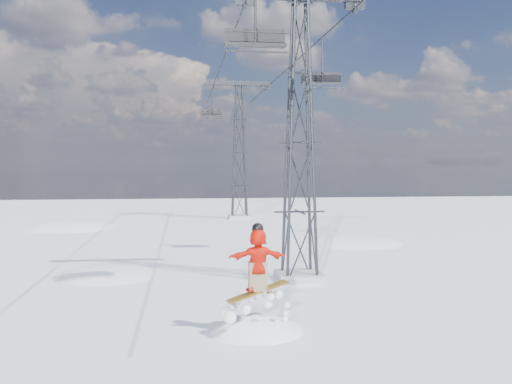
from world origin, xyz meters
TOP-DOWN VIEW (x-y plane):
  - ground at (0.00, 0.00)m, footprint 120.00×120.00m
  - lift_tower_near at (0.80, 8.00)m, footprint 5.20×1.80m
  - lift_tower_far at (0.80, 33.00)m, footprint 5.20×1.80m
  - haul_cables at (0.80, 19.50)m, footprint 4.46×51.00m
  - lift_chair_near at (-1.40, 4.68)m, footprint 2.05×0.59m
  - lift_chair_mid at (3.00, 13.39)m, footprint 2.04×0.59m
  - lift_chair_far at (-1.40, 35.15)m, footprint 1.92×0.55m

SIDE VIEW (x-z plane):
  - ground at x=0.00m, z-range 0.00..0.00m
  - lift_tower_near at x=0.80m, z-range -0.24..11.18m
  - lift_tower_far at x=0.80m, z-range -0.24..11.18m
  - lift_chair_near at x=-1.40m, z-range 7.54..10.08m
  - lift_chair_mid at x=3.00m, z-range 7.56..10.09m
  - lift_chair_far at x=-1.40m, z-range 7.75..10.13m
  - haul_cables at x=0.80m, z-range 10.82..10.88m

